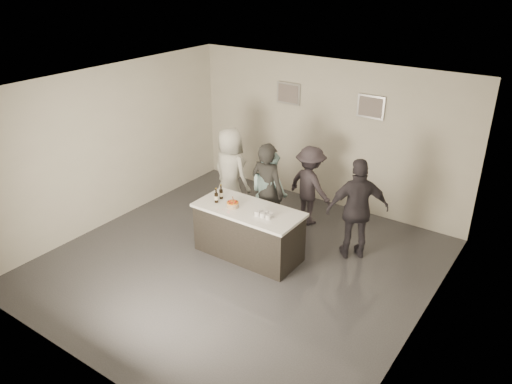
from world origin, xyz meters
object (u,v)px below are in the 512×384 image
person_guest_right (358,209)px  beer_bottle_a (221,192)px  person_guest_left (230,172)px  bar_counter (249,232)px  person_main_black (267,192)px  person_guest_back (310,186)px  person_main_blue (269,193)px  beer_bottle_b (216,195)px  cake (233,205)px

person_guest_right → beer_bottle_a: bearing=-13.7°
beer_bottle_a → person_guest_left: 1.20m
bar_counter → person_guest_left: person_guest_left is taller
bar_counter → person_guest_right: person_guest_right is taller
person_main_black → person_guest_back: (0.36, 0.93, -0.14)m
bar_counter → person_main_blue: (-0.14, 0.86, 0.37)m
bar_counter → beer_bottle_b: size_ratio=7.15×
beer_bottle_b → beer_bottle_a: bearing=98.0°
bar_counter → person_main_blue: 0.94m
beer_bottle_b → person_guest_right: size_ratio=0.14×
beer_bottle_a → person_main_blue: size_ratio=0.16×
beer_bottle_a → person_guest_back: bearing=61.1°
beer_bottle_a → person_main_blue: bearing=59.7°
beer_bottle_a → person_main_blue: 0.97m
person_guest_back → cake: bearing=88.6°
beer_bottle_a → person_guest_left: (-0.59, 1.03, -0.13)m
person_guest_left → cake: bearing=140.3°
person_main_blue → person_guest_right: 1.67m
cake → person_guest_back: person_guest_back is taller
cake → person_guest_left: person_guest_left is taller
person_main_black → person_guest_back: person_main_black is taller
person_main_blue → person_guest_right: bearing=-153.1°
person_main_blue → person_guest_left: 1.09m
cake → person_main_black: bearing=79.0°
person_main_black → person_guest_left: size_ratio=1.02×
cake → person_guest_right: 2.10m
beer_bottle_a → person_guest_back: 1.85m
cake → beer_bottle_b: 0.35m
person_main_blue → person_guest_back: person_main_blue is taller
beer_bottle_b → person_main_blue: size_ratio=0.16×
beer_bottle_a → person_main_blue: (0.47, 0.81, -0.21)m
cake → beer_bottle_a: bearing=158.0°
beer_bottle_a → person_guest_left: bearing=119.8°
person_main_blue → person_guest_back: size_ratio=1.04×
cake → beer_bottle_a: size_ratio=0.80×
person_guest_left → person_guest_right: bearing=-169.8°
person_main_blue → person_guest_back: bearing=-96.2°
bar_counter → person_guest_back: bearing=80.8°
person_main_black → person_guest_left: (-1.11, 0.36, -0.02)m
beer_bottle_a → person_guest_back: size_ratio=0.17×
person_guest_back → beer_bottle_a: bearing=76.3°
bar_counter → person_guest_right: size_ratio=1.03×
cake → bar_counter: bearing=22.2°
bar_counter → person_main_black: (-0.09, 0.72, 0.47)m
person_guest_right → person_guest_back: bearing=-64.7°
cake → beer_bottle_b: (-0.34, -0.01, 0.09)m
bar_counter → person_main_blue: person_main_blue is taller
person_main_blue → person_guest_back: (0.41, 0.79, -0.03)m
beer_bottle_a → person_guest_back: (0.88, 1.60, -0.25)m
person_guest_back → bar_counter: bearing=96.0°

